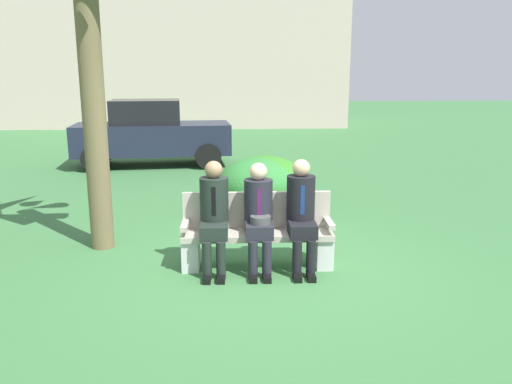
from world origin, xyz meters
TOP-DOWN VIEW (x-y plane):
  - ground_plane at (0.00, 0.00)m, footprint 80.00×80.00m
  - park_bench at (-0.17, 0.23)m, footprint 1.81×0.44m
  - seated_man_left at (-0.69, 0.11)m, footprint 0.34×0.72m
  - seated_man_middle at (-0.16, 0.10)m, footprint 0.34×0.72m
  - seated_man_right at (0.35, 0.11)m, footprint 0.34×0.72m
  - shrub_near_bench at (0.00, 2.92)m, footprint 1.47×1.34m
  - shrub_mid_lawn at (0.08, 3.01)m, footprint 1.48×1.36m
  - parked_car_near at (-2.55, 7.45)m, footprint 4.04×2.04m

SIDE VIEW (x-z plane):
  - ground_plane at x=0.00m, z-range 0.00..0.00m
  - park_bench at x=-0.17m, z-range -0.03..0.87m
  - shrub_near_bench at x=0.00m, z-range 0.00..0.92m
  - shrub_mid_lawn at x=0.08m, z-range 0.00..0.93m
  - seated_man_middle at x=-0.16m, z-range 0.07..1.36m
  - seated_man_left at x=-0.69m, z-range 0.08..1.39m
  - seated_man_right at x=0.35m, z-range 0.08..1.40m
  - parked_car_near at x=-2.55m, z-range 0.00..1.68m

